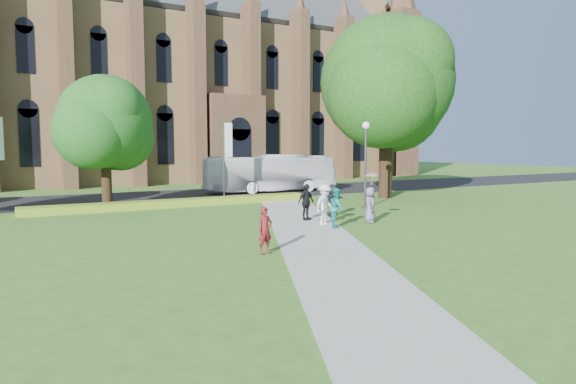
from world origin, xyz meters
TOP-DOWN VIEW (x-y plane):
  - ground at (0.00, 0.00)m, footprint 160.00×160.00m
  - road at (0.00, 20.00)m, footprint 160.00×10.00m
  - footpath at (0.00, 1.00)m, footprint 15.58×28.54m
  - flower_hedge at (-2.00, 13.20)m, footprint 18.00×1.40m
  - cathedral at (10.00, 39.73)m, footprint 52.60×18.25m
  - streetlamp at (7.50, 6.50)m, footprint 0.44×0.44m
  - large_tree at (13.00, 11.00)m, footprint 9.60×9.60m
  - street_tree_1 at (-6.00, 14.50)m, footprint 5.60×5.60m
  - banner_pole_0 at (2.11, 15.20)m, footprint 0.70×0.10m
  - tour_coach at (7.86, 19.18)m, footprint 11.18×3.31m
  - pedestrian_0 at (-3.91, -2.15)m, footprint 0.66×0.50m
  - pedestrian_1 at (1.63, 1.25)m, footprint 1.07×1.13m
  - pedestrian_2 at (1.65, 2.27)m, footprint 1.41×1.09m
  - pedestrian_3 at (1.67, 3.99)m, footprint 1.16×0.72m
  - pedestrian_4 at (4.04, 1.81)m, footprint 0.99×0.98m
  - pedestrian_5 at (3.75, 4.60)m, footprint 1.65×1.17m
  - parasol at (4.22, 1.91)m, footprint 0.76×0.76m

SIDE VIEW (x-z plane):
  - ground at x=0.00m, z-range 0.00..0.00m
  - road at x=0.00m, z-range 0.00..0.02m
  - footpath at x=0.00m, z-range 0.00..0.04m
  - flower_hedge at x=-2.00m, z-range 0.00..0.45m
  - pedestrian_0 at x=-3.91m, z-range 0.04..1.68m
  - pedestrian_5 at x=3.75m, z-range 0.04..1.76m
  - pedestrian_4 at x=4.04m, z-range 0.04..1.77m
  - pedestrian_1 at x=1.63m, z-range 0.04..1.87m
  - pedestrian_3 at x=1.67m, z-range 0.04..1.88m
  - pedestrian_2 at x=1.65m, z-range 0.04..1.97m
  - tour_coach at x=7.86m, z-range 0.02..3.09m
  - parasol at x=4.22m, z-range 1.77..2.38m
  - streetlamp at x=7.50m, z-range 0.68..5.92m
  - banner_pole_0 at x=2.11m, z-range 0.39..6.39m
  - street_tree_1 at x=-6.00m, z-range 1.20..9.25m
  - large_tree at x=13.00m, z-range 1.77..14.97m
  - cathedral at x=10.00m, z-range -1.02..26.98m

